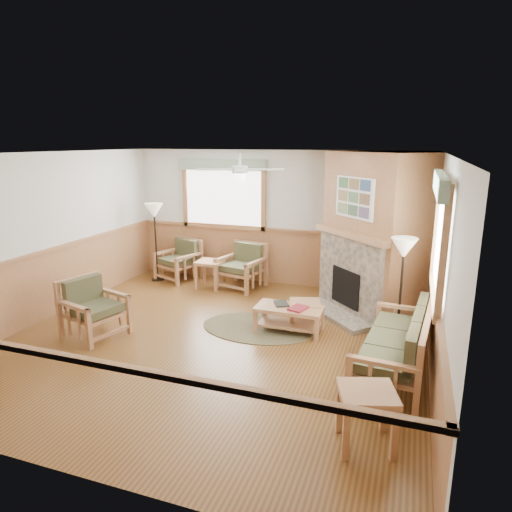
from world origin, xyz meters
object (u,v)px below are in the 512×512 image
(armchair_back_right, at_px, (241,266))
(footstool, at_px, (305,315))
(armchair_back_left, at_px, (178,260))
(end_table_sofa, at_px, (366,418))
(armchair_left, at_px, (94,308))
(sofa, at_px, (395,343))
(floor_lamp_left, at_px, (156,242))
(floor_lamp_right, at_px, (401,292))
(coffee_table, at_px, (289,319))
(end_table_chairs, at_px, (210,274))

(armchair_back_right, height_order, footstool, armchair_back_right)
(armchair_back_left, distance_m, end_table_sofa, 6.11)
(armchair_left, bearing_deg, sofa, -70.86)
(sofa, bearing_deg, armchair_left, -81.87)
(armchair_back_right, distance_m, footstool, 2.28)
(armchair_back_left, height_order, floor_lamp_left, floor_lamp_left)
(floor_lamp_right, bearing_deg, floor_lamp_left, 161.90)
(coffee_table, height_order, floor_lamp_left, floor_lamp_left)
(end_table_sofa, bearing_deg, floor_lamp_left, 139.35)
(floor_lamp_right, bearing_deg, armchair_back_left, 158.24)
(coffee_table, bearing_deg, floor_lamp_left, 152.46)
(armchair_left, relative_size, floor_lamp_right, 0.55)
(armchair_back_right, bearing_deg, sofa, -28.21)
(end_table_sofa, bearing_deg, armchair_back_right, 124.63)
(sofa, bearing_deg, coffee_table, -113.14)
(armchair_back_left, distance_m, armchair_left, 2.99)
(armchair_back_left, bearing_deg, armchair_back_right, 16.33)
(armchair_back_right, relative_size, floor_lamp_left, 0.54)
(armchair_left, bearing_deg, footstool, -49.05)
(end_table_sofa, bearing_deg, armchair_back_left, 135.50)
(sofa, xyz_separation_m, armchair_left, (-4.32, -0.22, -0.00))
(armchair_back_right, relative_size, coffee_table, 0.86)
(end_table_chairs, relative_size, end_table_sofa, 0.94)
(armchair_back_left, relative_size, end_table_sofa, 1.44)
(armchair_left, height_order, footstool, armchair_left)
(coffee_table, xyz_separation_m, floor_lamp_right, (1.59, 0.09, 0.59))
(sofa, distance_m, coffee_table, 1.82)
(armchair_back_left, bearing_deg, end_table_sofa, -24.30)
(armchair_back_left, height_order, armchair_back_right, armchair_back_right)
(armchair_back_right, bearing_deg, armchair_back_left, -171.14)
(armchair_left, xyz_separation_m, floor_lamp_right, (4.32, 1.17, 0.36))
(end_table_sofa, relative_size, floor_lamp_right, 0.37)
(footstool, bearing_deg, armchair_back_right, 137.15)
(sofa, relative_size, armchair_back_left, 2.26)
(armchair_back_left, height_order, end_table_chairs, armchair_back_left)
(floor_lamp_left, bearing_deg, armchair_back_left, 26.27)
(armchair_left, relative_size, end_table_sofa, 1.48)
(coffee_table, relative_size, footstool, 2.13)
(armchair_back_left, bearing_deg, coffee_table, -12.67)
(end_table_sofa, xyz_separation_m, floor_lamp_left, (-4.75, 4.08, 0.53))
(armchair_left, xyz_separation_m, end_table_chairs, (0.65, 2.69, -0.16))
(armchair_back_left, height_order, floor_lamp_right, floor_lamp_right)
(armchair_left, bearing_deg, end_table_sofa, -91.18)
(armchair_back_right, bearing_deg, end_table_sofa, -42.63)
(armchair_left, height_order, floor_lamp_left, floor_lamp_left)
(armchair_left, height_order, end_table_chairs, armchair_left)
(end_table_chairs, height_order, floor_lamp_right, floor_lamp_right)
(armchair_back_left, height_order, armchair_left, armchair_left)
(sofa, bearing_deg, end_table_sofa, -1.67)
(floor_lamp_left, bearing_deg, sofa, -27.45)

